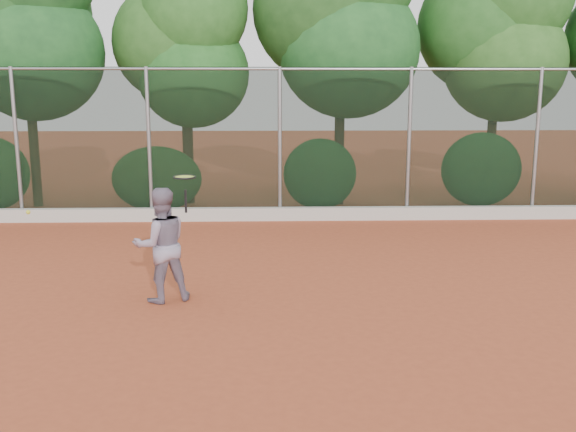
{
  "coord_description": "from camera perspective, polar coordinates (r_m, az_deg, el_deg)",
  "views": [
    {
      "loc": [
        -0.28,
        -7.82,
        2.99
      ],
      "look_at": [
        0.0,
        1.0,
        1.25
      ],
      "focal_mm": 40.0,
      "sensor_mm": 36.0,
      "label": 1
    }
  ],
  "objects": [
    {
      "name": "ground",
      "position": [
        8.38,
        0.22,
        -9.76
      ],
      "size": [
        80.0,
        80.0,
        0.0
      ],
      "primitive_type": "plane",
      "color": "#A24426",
      "rests_on": "ground"
    },
    {
      "name": "concrete_curb",
      "position": [
        14.92,
        -0.7,
        0.19
      ],
      "size": [
        24.0,
        0.2,
        0.3
      ],
      "primitive_type": "cube",
      "color": "#B8B3AA",
      "rests_on": "ground"
    },
    {
      "name": "tennis_player",
      "position": [
        9.29,
        -11.21,
        -2.55
      ],
      "size": [
        0.98,
        0.88,
        1.65
      ],
      "primitive_type": "imported",
      "rotation": [
        0.0,
        0.0,
        3.53
      ],
      "color": "gray",
      "rests_on": "ground"
    },
    {
      "name": "chainlink_fence",
      "position": [
        14.87,
        -0.73,
        6.8
      ],
      "size": [
        24.09,
        0.09,
        3.5
      ],
      "color": "black",
      "rests_on": "ground"
    },
    {
      "name": "foliage_backdrop",
      "position": [
        16.86,
        -2.82,
        15.96
      ],
      "size": [
        23.7,
        3.63,
        7.55
      ],
      "color": "#3C2417",
      "rests_on": "ground"
    },
    {
      "name": "tennis_racket",
      "position": [
        8.96,
        -9.18,
        3.19
      ],
      "size": [
        0.37,
        0.37,
        0.53
      ],
      "color": "black",
      "rests_on": "ground"
    },
    {
      "name": "tennis_ball_in_flight",
      "position": [
        9.6,
        -22.1,
        0.32
      ],
      "size": [
        0.06,
        0.06,
        0.06
      ],
      "color": "yellow",
      "rests_on": "ground"
    }
  ]
}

